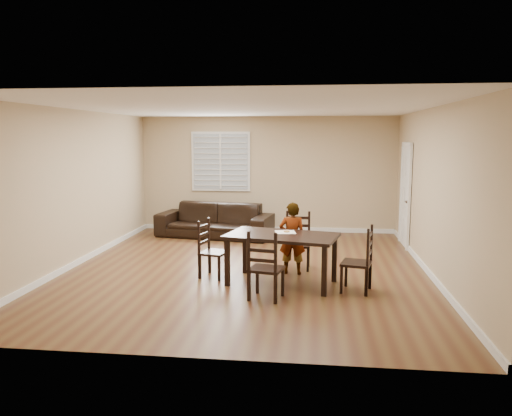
# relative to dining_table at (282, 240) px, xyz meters

# --- Properties ---
(ground) EXTENTS (7.00, 7.00, 0.00)m
(ground) POSITION_rel_dining_table_xyz_m (-0.64, 0.80, -0.68)
(ground) COLOR brown
(ground) RESTS_ON ground
(room) EXTENTS (6.04, 7.04, 2.72)m
(room) POSITION_rel_dining_table_xyz_m (-0.61, 0.98, 1.13)
(room) COLOR tan
(room) RESTS_ON ground
(dining_table) EXTENTS (1.80, 1.26, 0.77)m
(dining_table) POSITION_rel_dining_table_xyz_m (0.00, 0.00, 0.00)
(dining_table) COLOR black
(dining_table) RESTS_ON ground
(chair_near) EXTENTS (0.44, 0.42, 0.97)m
(chair_near) POSITION_rel_dining_table_xyz_m (0.21, 1.02, -0.24)
(chair_near) COLOR black
(chair_near) RESTS_ON ground
(chair_far) EXTENTS (0.51, 0.49, 0.97)m
(chair_far) POSITION_rel_dining_table_xyz_m (-0.19, -0.84, -0.24)
(chair_far) COLOR black
(chair_far) RESTS_ON ground
(chair_left) EXTENTS (0.47, 0.49, 0.92)m
(chair_left) POSITION_rel_dining_table_xyz_m (-1.21, 0.28, -0.26)
(chair_left) COLOR black
(chair_left) RESTS_ON ground
(chair_right) EXTENTS (0.50, 0.52, 0.97)m
(chair_right) POSITION_rel_dining_table_xyz_m (1.21, -0.28, -0.24)
(chair_right) COLOR black
(chair_right) RESTS_ON ground
(child) EXTENTS (0.44, 0.29, 1.18)m
(child) POSITION_rel_dining_table_xyz_m (0.13, 0.58, -0.09)
(child) COLOR gray
(child) RESTS_ON ground
(napkin) EXTENTS (0.35, 0.35, 0.00)m
(napkin) POSITION_rel_dining_table_xyz_m (0.04, 0.18, 0.09)
(napkin) COLOR silver
(napkin) RESTS_ON dining_table
(donut) EXTENTS (0.09, 0.09, 0.03)m
(donut) POSITION_rel_dining_table_xyz_m (0.06, 0.18, 0.11)
(donut) COLOR #CD9249
(donut) RESTS_ON napkin
(sofa) EXTENTS (2.67, 1.39, 0.74)m
(sofa) POSITION_rel_dining_table_xyz_m (-1.74, 3.45, -0.31)
(sofa) COLOR black
(sofa) RESTS_ON ground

